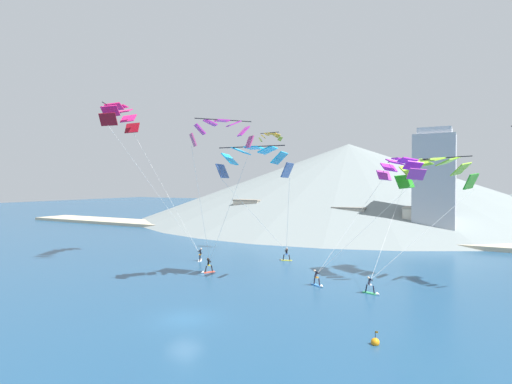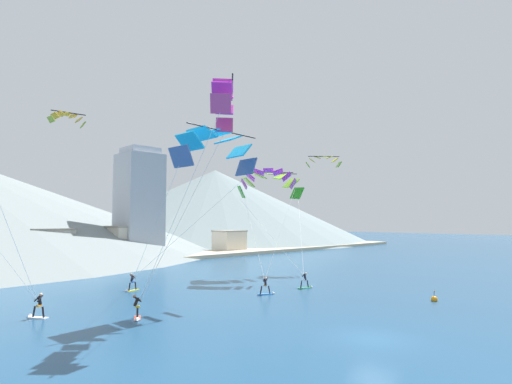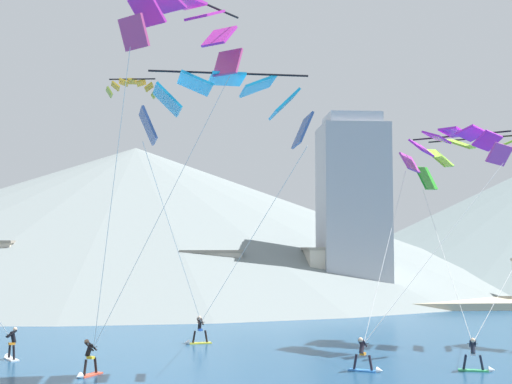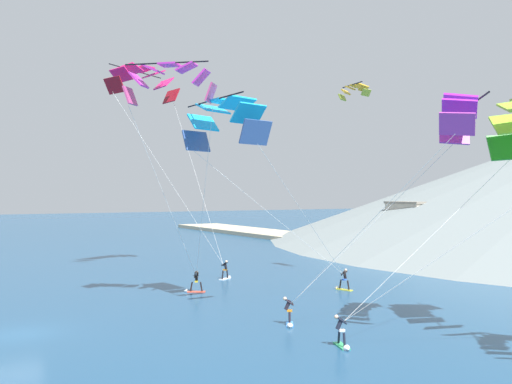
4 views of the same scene
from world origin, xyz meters
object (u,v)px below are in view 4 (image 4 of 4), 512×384
Objects in this scene: parafoil_kite_far_left at (143,80)px; parafoil_kite_distant_high_outer at (354,90)px; kitesurfer_near_trail at (342,337)px; kitesurfer_mid_center at (289,317)px; parafoil_kite_near_lead at (170,79)px; kitesurfer_far_right at (342,283)px; parafoil_kite_far_right at (225,118)px; kitesurfer_far_left at (226,273)px; kitesurfer_near_lead at (194,285)px; parafoil_kite_mid_center at (458,114)px.

parafoil_kite_distant_high_outer is at bearing 45.30° from parafoil_kite_far_left.
kitesurfer_mid_center reaches higher than kitesurfer_near_trail.
kitesurfer_far_right is at bearing 88.09° from parafoil_kite_near_lead.
kitesurfer_far_right is at bearing 97.16° from parafoil_kite_far_right.
kitesurfer_near_lead is at bearing -47.72° from kitesurfer_far_left.
parafoil_kite_far_right is (21.49, -1.47, -6.57)m from parafoil_kite_far_left.
kitesurfer_near_trail is 0.09× the size of parafoil_kite_far_left.
kitesurfer_near_lead is 0.11× the size of parafoil_kite_near_lead.
parafoil_kite_distant_high_outer is (5.27, 10.84, 17.11)m from kitesurfer_far_left.
kitesurfer_near_lead is 13.50m from kitesurfer_mid_center.
parafoil_kite_near_lead is 19.45m from parafoil_kite_mid_center.
kitesurfer_mid_center is 14.44m from parafoil_kite_far_right.
parafoil_kite_distant_high_outer is (-18.67, 16.41, 17.17)m from kitesurfer_near_trail.
kitesurfer_near_trail is 38.99m from parafoil_kite_far_left.
parafoil_kite_far_left is at bearing 176.53° from kitesurfer_near_lead.
parafoil_kite_distant_high_outer is at bearing 88.95° from kitesurfer_near_lead.
kitesurfer_near_trail is 13.69m from parafoil_kite_mid_center.
kitesurfer_mid_center is at bearing 0.96° from kitesurfer_near_lead.
kitesurfer_near_trail is 17.79m from kitesurfer_far_right.
parafoil_kite_far_left is at bearing 176.08° from parafoil_kite_far_right.
kitesurfer_far_right reaches higher than kitesurfer_near_trail.
parafoil_kite_far_right is at bearing -4.96° from kitesurfer_near_lead.
parafoil_kite_mid_center is 22.95m from parafoil_kite_distant_high_outer.
parafoil_kite_far_left is at bearing 178.28° from kitesurfer_near_trail.
kitesurfer_near_lead is 0.97× the size of kitesurfer_far_left.
parafoil_kite_near_lead reaches higher than kitesurfer_near_trail.
parafoil_kite_far_left is (-33.91, 1.02, 19.22)m from kitesurfer_near_trail.
parafoil_kite_far_left reaches higher than kitesurfer_far_right.
kitesurfer_near_trail is 0.14× the size of parafoil_kite_far_right.
parafoil_kite_mid_center is (15.86, 10.64, -3.64)m from parafoil_kite_near_lead.
kitesurfer_mid_center is 0.46× the size of parafoil_kite_distant_high_outer.
parafoil_kite_far_right is at bearing -3.92° from parafoil_kite_far_left.
parafoil_kite_distant_high_outer reaches higher than parafoil_kite_mid_center.
parafoil_kite_mid_center is at bearing 77.76° from kitesurfer_near_trail.
kitesurfer_near_lead reaches higher than kitesurfer_near_trail.
parafoil_kite_near_lead is at bearing -91.91° from kitesurfer_far_right.
parafoil_kite_mid_center is at bearing 9.41° from parafoil_kite_far_left.
kitesurfer_near_lead is 14.24m from parafoil_kite_far_right.
kitesurfer_mid_center is (13.50, 0.23, -0.01)m from kitesurfer_near_lead.
kitesurfer_far_left is at bearing 164.17° from kitesurfer_mid_center.
parafoil_kite_far_left reaches higher than kitesurfer_far_left.
kitesurfer_far_right reaches higher than kitesurfer_mid_center.
kitesurfer_mid_center is at bearing -136.77° from parafoil_kite_mid_center.
parafoil_kite_near_lead is (-8.90, -4.10, 15.37)m from kitesurfer_mid_center.
kitesurfer_near_trail is at bearing -3.54° from kitesurfer_mid_center.
kitesurfer_far_left is at bearing 24.57° from parafoil_kite_far_left.
kitesurfer_near_lead is 1.01× the size of kitesurfer_mid_center.
parafoil_kite_near_lead reaches higher than kitesurfer_near_lead.
kitesurfer_near_trail is at bearing -38.75° from kitesurfer_far_right.
kitesurfer_near_trail is at bearing -1.72° from parafoil_kite_far_left.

